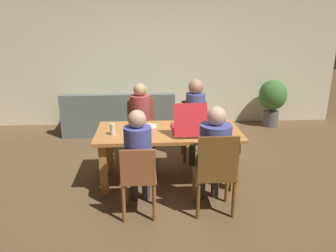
{
  "coord_description": "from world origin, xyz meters",
  "views": [
    {
      "loc": [
        -0.26,
        -4.13,
        2.13
      ],
      "look_at": [
        0.0,
        0.1,
        0.76
      ],
      "focal_mm": 35.57,
      "sensor_mm": 36.0,
      "label": 1
    }
  ],
  "objects_px": {
    "person_0": "(138,154)",
    "drinking_glass_0": "(112,129)",
    "person_2": "(141,117)",
    "chair_3": "(194,127)",
    "drinking_glass_1": "(201,118)",
    "person_3": "(196,114)",
    "person_1": "(214,150)",
    "chair_2": "(141,125)",
    "plate_1": "(149,126)",
    "pizza_box_0": "(188,126)",
    "plate_0": "(215,124)",
    "chair_0": "(139,179)",
    "chair_1": "(216,172)",
    "potted_plant": "(272,98)",
    "dining_table": "(168,138)",
    "couch": "(120,118)"
  },
  "relations": [
    {
      "from": "person_0",
      "to": "drinking_glass_0",
      "type": "xyz_separation_m",
      "value": [
        -0.34,
        0.6,
        0.09
      ]
    },
    {
      "from": "person_2",
      "to": "chair_3",
      "type": "height_order",
      "value": "person_2"
    },
    {
      "from": "person_0",
      "to": "drinking_glass_1",
      "type": "relative_size",
      "value": 8.77
    },
    {
      "from": "person_3",
      "to": "person_2",
      "type": "bearing_deg",
      "value": 177.56
    },
    {
      "from": "person_1",
      "to": "chair_2",
      "type": "height_order",
      "value": "person_1"
    },
    {
      "from": "person_1",
      "to": "plate_1",
      "type": "bearing_deg",
      "value": 128.41
    },
    {
      "from": "pizza_box_0",
      "to": "plate_0",
      "type": "xyz_separation_m",
      "value": [
        0.4,
        0.22,
        -0.05
      ]
    },
    {
      "from": "chair_3",
      "to": "pizza_box_0",
      "type": "bearing_deg",
      "value": -103.26
    },
    {
      "from": "chair_0",
      "to": "chair_1",
      "type": "xyz_separation_m",
      "value": [
        0.84,
        -0.01,
        0.06
      ]
    },
    {
      "from": "person_1",
      "to": "drinking_glass_1",
      "type": "distance_m",
      "value": 1.02
    },
    {
      "from": "plate_1",
      "to": "potted_plant",
      "type": "height_order",
      "value": "potted_plant"
    },
    {
      "from": "person_1",
      "to": "pizza_box_0",
      "type": "xyz_separation_m",
      "value": [
        -0.2,
        0.72,
        0.05
      ]
    },
    {
      "from": "dining_table",
      "to": "person_1",
      "type": "xyz_separation_m",
      "value": [
        0.46,
        -0.73,
        0.12
      ]
    },
    {
      "from": "plate_0",
      "to": "chair_3",
      "type": "bearing_deg",
      "value": 106.63
    },
    {
      "from": "plate_1",
      "to": "drinking_glass_0",
      "type": "xyz_separation_m",
      "value": [
        -0.46,
        -0.31,
        0.07
      ]
    },
    {
      "from": "plate_0",
      "to": "drinking_glass_0",
      "type": "xyz_separation_m",
      "value": [
        -1.37,
        -0.33,
        0.07
      ]
    },
    {
      "from": "plate_1",
      "to": "couch",
      "type": "xyz_separation_m",
      "value": [
        -0.56,
        1.94,
        -0.45
      ]
    },
    {
      "from": "person_1",
      "to": "person_3",
      "type": "distance_m",
      "value": 1.45
    },
    {
      "from": "person_3",
      "to": "dining_table",
      "type": "bearing_deg",
      "value": -122.61
    },
    {
      "from": "dining_table",
      "to": "chair_2",
      "type": "height_order",
      "value": "chair_2"
    },
    {
      "from": "dining_table",
      "to": "person_3",
      "type": "distance_m",
      "value": 0.87
    },
    {
      "from": "person_2",
      "to": "pizza_box_0",
      "type": "distance_m",
      "value": 1.01
    },
    {
      "from": "plate_1",
      "to": "potted_plant",
      "type": "xyz_separation_m",
      "value": [
        2.52,
        2.13,
        -0.15
      ]
    },
    {
      "from": "potted_plant",
      "to": "dining_table",
      "type": "bearing_deg",
      "value": -134.43
    },
    {
      "from": "drinking_glass_1",
      "to": "plate_0",
      "type": "bearing_deg",
      "value": -22.27
    },
    {
      "from": "person_2",
      "to": "person_0",
      "type": "bearing_deg",
      "value": -90.0
    },
    {
      "from": "plate_1",
      "to": "drinking_glass_1",
      "type": "relative_size",
      "value": 1.59
    },
    {
      "from": "person_3",
      "to": "plate_0",
      "type": "xyz_separation_m",
      "value": [
        0.19,
        -0.51,
        -0.01
      ]
    },
    {
      "from": "couch",
      "to": "chair_0",
      "type": "bearing_deg",
      "value": -81.7
    },
    {
      "from": "dining_table",
      "to": "chair_3",
      "type": "xyz_separation_m",
      "value": [
        0.46,
        0.85,
        -0.13
      ]
    },
    {
      "from": "dining_table",
      "to": "couch",
      "type": "xyz_separation_m",
      "value": [
        -0.82,
        2.12,
        -0.33
      ]
    },
    {
      "from": "chair_1",
      "to": "person_2",
      "type": "height_order",
      "value": "person_2"
    },
    {
      "from": "dining_table",
      "to": "plate_1",
      "type": "distance_m",
      "value": 0.34
    },
    {
      "from": "drinking_glass_0",
      "to": "couch",
      "type": "relative_size",
      "value": 0.07
    },
    {
      "from": "drinking_glass_1",
      "to": "potted_plant",
      "type": "relative_size",
      "value": 0.15
    },
    {
      "from": "dining_table",
      "to": "person_0",
      "type": "height_order",
      "value": "person_0"
    },
    {
      "from": "pizza_box_0",
      "to": "person_2",
      "type": "bearing_deg",
      "value": 129.68
    },
    {
      "from": "person_1",
      "to": "couch",
      "type": "distance_m",
      "value": 3.16
    },
    {
      "from": "plate_1",
      "to": "potted_plant",
      "type": "distance_m",
      "value": 3.3
    },
    {
      "from": "chair_0",
      "to": "pizza_box_0",
      "type": "bearing_deg",
      "value": 53.0
    },
    {
      "from": "dining_table",
      "to": "couch",
      "type": "distance_m",
      "value": 2.3
    },
    {
      "from": "person_2",
      "to": "plate_1",
      "type": "distance_m",
      "value": 0.59
    },
    {
      "from": "drinking_glass_0",
      "to": "potted_plant",
      "type": "height_order",
      "value": "potted_plant"
    },
    {
      "from": "person_2",
      "to": "pizza_box_0",
      "type": "bearing_deg",
      "value": -50.32
    },
    {
      "from": "pizza_box_0",
      "to": "potted_plant",
      "type": "distance_m",
      "value": 3.07
    },
    {
      "from": "pizza_box_0",
      "to": "person_1",
      "type": "bearing_deg",
      "value": -74.13
    },
    {
      "from": "person_0",
      "to": "potted_plant",
      "type": "bearing_deg",
      "value": 48.9
    },
    {
      "from": "person_0",
      "to": "plate_1",
      "type": "distance_m",
      "value": 0.91
    },
    {
      "from": "chair_2",
      "to": "plate_1",
      "type": "xyz_separation_m",
      "value": [
        0.12,
        -0.74,
        0.22
      ]
    },
    {
      "from": "chair_3",
      "to": "drinking_glass_0",
      "type": "xyz_separation_m",
      "value": [
        -1.18,
        -0.98,
        0.32
      ]
    }
  ]
}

